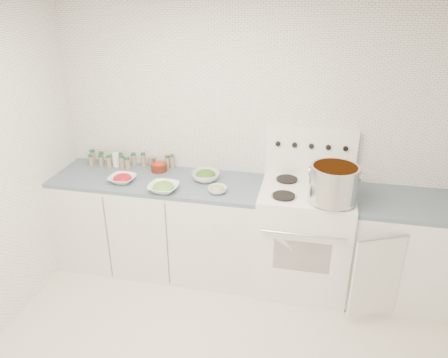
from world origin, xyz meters
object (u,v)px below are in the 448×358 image
stove (304,235)px  bowl_tomato (122,179)px  stock_pot (334,182)px  bowl_snowpea (163,187)px

stove → bowl_tomato: stove is taller
stove → stock_pot: bearing=-43.4°
stove → stock_pot: (0.19, -0.18, 0.60)m
stove → bowl_snowpea: 1.26m
bowl_tomato → bowl_snowpea: (0.41, -0.10, 0.00)m
stove → stock_pot: size_ratio=3.49×
stove → bowl_tomato: (-1.57, -0.12, 0.44)m
stove → bowl_snowpea: bearing=-169.7°
stock_pot → bowl_tomato: bearing=178.0°
bowl_tomato → bowl_snowpea: bowl_snowpea is taller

